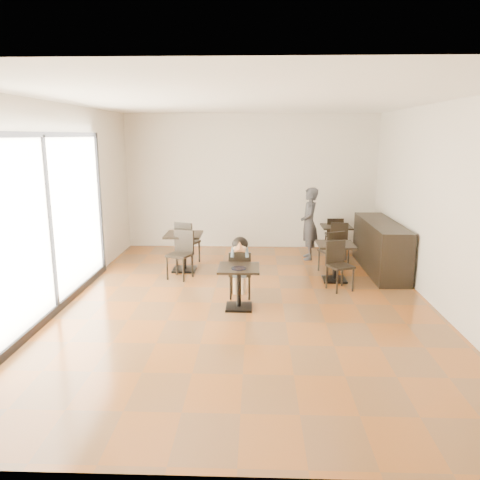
{
  "coord_description": "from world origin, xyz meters",
  "views": [
    {
      "loc": [
        0.14,
        -7.25,
        2.69
      ],
      "look_at": [
        -0.12,
        0.27,
        1.0
      ],
      "focal_mm": 35.0,
      "sensor_mm": 36.0,
      "label": 1
    }
  ],
  "objects_px": {
    "cafe_table_left": "(184,252)",
    "chair_mid_b": "(340,266)",
    "adult_patron": "(309,224)",
    "child": "(240,267)",
    "child_table": "(239,288)",
    "chair_back_b": "(340,243)",
    "chair_back_a": "(334,235)",
    "chair_mid_a": "(331,251)",
    "chair_left_a": "(188,242)",
    "cafe_table_mid": "(335,262)",
    "child_chair": "(240,273)",
    "cafe_table_back": "(336,241)",
    "chair_left_b": "(180,255)"
  },
  "relations": [
    {
      "from": "cafe_table_left",
      "to": "chair_back_b",
      "type": "xyz_separation_m",
      "value": [
        3.27,
        0.76,
        0.04
      ]
    },
    {
      "from": "adult_patron",
      "to": "chair_mid_a",
      "type": "xyz_separation_m",
      "value": [
        0.33,
        -1.04,
        -0.36
      ]
    },
    {
      "from": "chair_back_b",
      "to": "chair_left_b",
      "type": "bearing_deg",
      "value": -157.36
    },
    {
      "from": "adult_patron",
      "to": "cafe_table_left",
      "type": "relative_size",
      "value": 2.08
    },
    {
      "from": "chair_left_a",
      "to": "chair_back_a",
      "type": "xyz_separation_m",
      "value": [
        3.27,
        1.08,
        -0.04
      ]
    },
    {
      "from": "child_table",
      "to": "chair_left_a",
      "type": "relative_size",
      "value": 0.74
    },
    {
      "from": "child",
      "to": "chair_back_a",
      "type": "bearing_deg",
      "value": 56.8
    },
    {
      "from": "chair_left_a",
      "to": "chair_back_b",
      "type": "relative_size",
      "value": 1.1
    },
    {
      "from": "cafe_table_back",
      "to": "adult_patron",
      "type": "bearing_deg",
      "value": -155.22
    },
    {
      "from": "child",
      "to": "chair_mid_b",
      "type": "xyz_separation_m",
      "value": [
        1.75,
        0.42,
        -0.08
      ]
    },
    {
      "from": "adult_patron",
      "to": "cafe_table_mid",
      "type": "height_order",
      "value": "adult_patron"
    },
    {
      "from": "cafe_table_mid",
      "to": "chair_back_b",
      "type": "bearing_deg",
      "value": 76.42
    },
    {
      "from": "cafe_table_back",
      "to": "cafe_table_left",
      "type": "bearing_deg",
      "value": -158.13
    },
    {
      "from": "cafe_table_mid",
      "to": "chair_back_a",
      "type": "distance_m",
      "value": 2.24
    },
    {
      "from": "child_chair",
      "to": "chair_mid_b",
      "type": "height_order",
      "value": "chair_mid_b"
    },
    {
      "from": "chair_mid_a",
      "to": "cafe_table_mid",
      "type": "bearing_deg",
      "value": 65.85
    },
    {
      "from": "cafe_table_back",
      "to": "chair_back_a",
      "type": "distance_m",
      "value": 0.33
    },
    {
      "from": "chair_mid_b",
      "to": "chair_left_a",
      "type": "bearing_deg",
      "value": 126.13
    },
    {
      "from": "child_table",
      "to": "cafe_table_back",
      "type": "bearing_deg",
      "value": 58.62
    },
    {
      "from": "cafe_table_left",
      "to": "chair_mid_b",
      "type": "bearing_deg",
      "value": -21.01
    },
    {
      "from": "cafe_table_mid",
      "to": "chair_back_a",
      "type": "relative_size",
      "value": 0.86
    },
    {
      "from": "child_table",
      "to": "cafe_table_back",
      "type": "relative_size",
      "value": 0.98
    },
    {
      "from": "child_chair",
      "to": "adult_patron",
      "type": "xyz_separation_m",
      "value": [
        1.43,
        2.56,
        0.38
      ]
    },
    {
      "from": "chair_left_a",
      "to": "chair_left_b",
      "type": "relative_size",
      "value": 1.0
    },
    {
      "from": "child_chair",
      "to": "cafe_table_left",
      "type": "xyz_separation_m",
      "value": [
        -1.19,
        1.55,
        -0.03
      ]
    },
    {
      "from": "cafe_table_left",
      "to": "cafe_table_back",
      "type": "distance_m",
      "value": 3.52
    },
    {
      "from": "adult_patron",
      "to": "chair_back_a",
      "type": "bearing_deg",
      "value": 134.33
    },
    {
      "from": "child",
      "to": "chair_left_a",
      "type": "relative_size",
      "value": 1.12
    },
    {
      "from": "cafe_table_back",
      "to": "chair_left_a",
      "type": "bearing_deg",
      "value": -166.88
    },
    {
      "from": "child",
      "to": "cafe_table_back",
      "type": "relative_size",
      "value": 1.49
    },
    {
      "from": "chair_left_a",
      "to": "chair_back_b",
      "type": "bearing_deg",
      "value": -155.39
    },
    {
      "from": "child_table",
      "to": "child",
      "type": "distance_m",
      "value": 0.58
    },
    {
      "from": "chair_mid_b",
      "to": "chair_back_a",
      "type": "bearing_deg",
      "value": 59.15
    },
    {
      "from": "cafe_table_left",
      "to": "chair_mid_a",
      "type": "height_order",
      "value": "chair_mid_a"
    },
    {
      "from": "child_chair",
      "to": "cafe_table_left",
      "type": "distance_m",
      "value": 1.95
    },
    {
      "from": "child",
      "to": "cafe_table_left",
      "type": "bearing_deg",
      "value": 127.55
    },
    {
      "from": "child_table",
      "to": "cafe_table_back",
      "type": "xyz_separation_m",
      "value": [
        2.08,
        3.41,
        0.01
      ]
    },
    {
      "from": "child_table",
      "to": "chair_mid_b",
      "type": "relative_size",
      "value": 0.79
    },
    {
      "from": "child",
      "to": "child_table",
      "type": "bearing_deg",
      "value": -90.0
    },
    {
      "from": "chair_mid_a",
      "to": "chair_back_a",
      "type": "distance_m",
      "value": 1.69
    },
    {
      "from": "child_table",
      "to": "cafe_table_mid",
      "type": "height_order",
      "value": "cafe_table_mid"
    },
    {
      "from": "cafe_table_mid",
      "to": "child",
      "type": "bearing_deg",
      "value": -151.16
    },
    {
      "from": "adult_patron",
      "to": "chair_back_b",
      "type": "height_order",
      "value": "adult_patron"
    },
    {
      "from": "child_chair",
      "to": "child",
      "type": "bearing_deg",
      "value": -180.0
    },
    {
      "from": "child_table",
      "to": "chair_back_a",
      "type": "distance_m",
      "value": 4.27
    },
    {
      "from": "chair_back_a",
      "to": "cafe_table_mid",
      "type": "bearing_deg",
      "value": 82.43
    },
    {
      "from": "child_chair",
      "to": "chair_mid_a",
      "type": "xyz_separation_m",
      "value": [
        1.75,
        1.52,
        0.02
      ]
    },
    {
      "from": "adult_patron",
      "to": "child",
      "type": "bearing_deg",
      "value": -28.41
    },
    {
      "from": "child",
      "to": "chair_back_b",
      "type": "bearing_deg",
      "value": 48.0
    },
    {
      "from": "child_table",
      "to": "chair_back_b",
      "type": "height_order",
      "value": "chair_back_b"
    }
  ]
}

